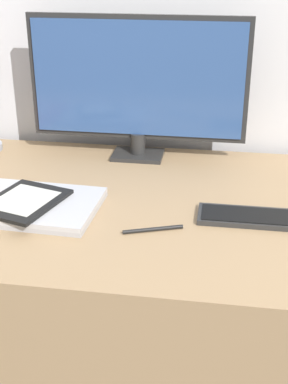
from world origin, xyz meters
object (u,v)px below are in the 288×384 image
object	(u,v)px
ereader	(24,201)
keyboard	(255,217)
laptop	(37,205)
monitor	(138,83)
pen	(153,229)

from	to	relation	value
ereader	keyboard	bearing A→B (deg)	4.30
laptop	monitor	bearing A→B (deg)	64.55
laptop	ereader	bearing A→B (deg)	-151.29
laptop	ereader	size ratio (longest dim) A/B	1.31
monitor	pen	size ratio (longest dim) A/B	4.76
laptop	ereader	distance (m)	0.03
monitor	pen	bearing A→B (deg)	-76.51
monitor	ereader	xyz separation A→B (m)	(-0.21, -0.41, -0.20)
monitor	ereader	bearing A→B (deg)	-117.59
laptop	pen	size ratio (longest dim) A/B	2.30
ereader	pen	world-z (taller)	ereader
monitor	laptop	bearing A→B (deg)	-115.45
keyboard	laptop	distance (m)	0.53
monitor	keyboard	world-z (taller)	monitor
ereader	pen	bearing A→B (deg)	-8.62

